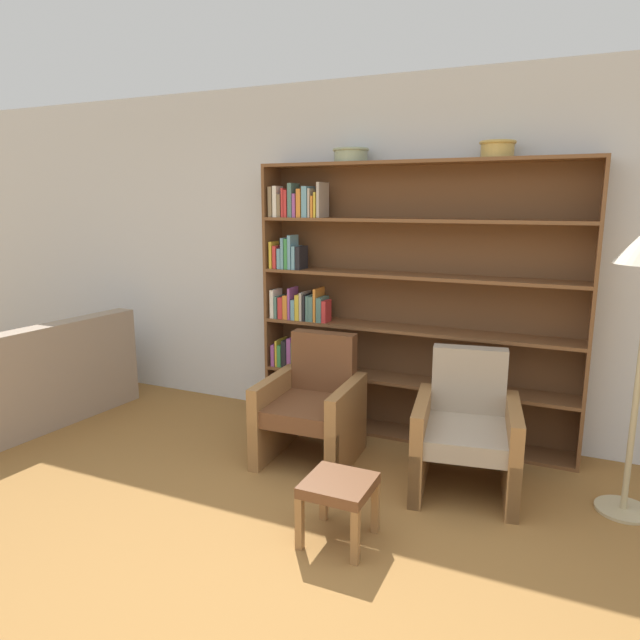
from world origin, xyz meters
The scene contains 9 objects.
ground_plane centered at (0.00, 0.00, 0.00)m, with size 24.00×24.00×0.00m, color olive.
wall_back centered at (0.00, 2.45, 1.38)m, with size 12.00×0.06×2.75m.
bookshelf centered at (-0.17, 2.28, 1.04)m, with size 2.46×0.30×2.11m.
bowl_cream centered at (-0.49, 2.26, 2.17)m, with size 0.27×0.27×0.10m.
bowl_terracotta centered at (0.58, 2.26, 2.17)m, with size 0.25×0.25×0.11m.
couch centered at (-2.97, 1.26, 0.29)m, with size 1.00×1.72×0.85m.
armchair_leather centered at (-0.51, 1.61, 0.38)m, with size 0.67×0.71×0.88m.
armchair_cushioned centered at (0.58, 1.60, 0.38)m, with size 0.74×0.77×0.88m.
footstool centered at (0.07, 0.71, 0.29)m, with size 0.36×0.36×0.36m.
Camera 1 is at (1.14, -1.90, 1.82)m, focal length 32.00 mm.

